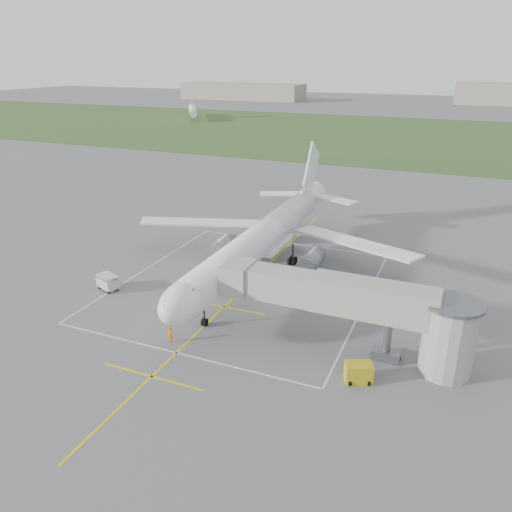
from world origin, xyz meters
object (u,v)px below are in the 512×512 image
at_px(gpu_unit, 359,373).
at_px(ramp_worker_nose, 170,335).
at_px(baggage_cart, 108,282).
at_px(airliner, 262,239).
at_px(jet_bridge, 364,308).
at_px(ramp_worker_wing, 225,261).

bearing_deg(gpu_unit, ramp_worker_nose, 160.28).
xyz_separation_m(baggage_cart, ramp_worker_nose, (13.06, -7.24, -0.12)).
relative_size(airliner, baggage_cart, 15.70).
distance_m(jet_bridge, gpu_unit, 5.81).
distance_m(ramp_worker_nose, ramp_worker_wing, 18.61).
xyz_separation_m(ramp_worker_nose, ramp_worker_wing, (-3.25, 18.32, 0.16)).
bearing_deg(baggage_cart, jet_bridge, 16.01).
height_order(ramp_worker_nose, ramp_worker_wing, ramp_worker_wing).
distance_m(jet_bridge, ramp_worker_wing, 24.66).
xyz_separation_m(jet_bridge, ramp_worker_nose, (-17.21, -5.09, -3.94)).
relative_size(gpu_unit, ramp_worker_wing, 1.36).
bearing_deg(ramp_worker_wing, baggage_cart, 98.33).
relative_size(ramp_worker_nose, ramp_worker_wing, 0.83).
distance_m(airliner, jet_bridge, 21.22).
relative_size(jet_bridge, baggage_cart, 7.86).
distance_m(airliner, ramp_worker_nose, 19.73).
distance_m(gpu_unit, baggage_cart, 31.63).
relative_size(airliner, jet_bridge, 2.00).
relative_size(airliner, gpu_unit, 17.78).
xyz_separation_m(gpu_unit, baggage_cart, (-30.98, 6.39, 0.10)).
bearing_deg(ramp_worker_nose, baggage_cart, 162.58).
bearing_deg(gpu_unit, jet_bridge, 76.99).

